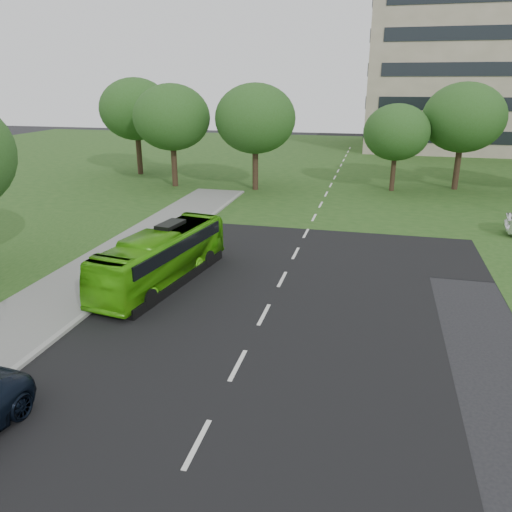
# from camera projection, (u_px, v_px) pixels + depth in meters

# --- Properties ---
(ground) EXTENTS (160.00, 160.00, 0.00)m
(ground) POSITION_uv_depth(u_px,v_px,m) (252.00, 338.00, 18.73)
(ground) COLOR black
(ground) RESTS_ON ground
(street_surfaces) EXTENTS (120.00, 120.00, 0.15)m
(street_surfaces) POSITION_uv_depth(u_px,v_px,m) (317.00, 202.00, 39.67)
(street_surfaces) COLOR black
(street_surfaces) RESTS_ON ground
(tree_park_a) EXTENTS (6.77, 6.77, 9.00)m
(tree_park_a) POSITION_uv_depth(u_px,v_px,m) (172.00, 117.00, 43.92)
(tree_park_a) COLOR black
(tree_park_a) RESTS_ON ground
(tree_park_b) EXTENTS (6.90, 6.90, 9.05)m
(tree_park_b) POSITION_uv_depth(u_px,v_px,m) (255.00, 119.00, 42.42)
(tree_park_b) COLOR black
(tree_park_b) RESTS_ON ground
(tree_park_c) EXTENTS (5.57, 5.57, 7.40)m
(tree_park_c) POSITION_uv_depth(u_px,v_px,m) (397.00, 132.00, 42.29)
(tree_park_c) COLOR black
(tree_park_c) RESTS_ON ground
(tree_park_d) EXTENTS (6.90, 6.90, 9.12)m
(tree_park_d) POSITION_uv_depth(u_px,v_px,m) (464.00, 118.00, 42.50)
(tree_park_d) COLOR black
(tree_park_d) RESTS_ON ground
(tree_park_f) EXTENTS (7.14, 7.14, 9.53)m
(tree_park_f) POSITION_uv_depth(u_px,v_px,m) (136.00, 109.00, 49.74)
(tree_park_f) COLOR black
(tree_park_f) RESTS_ON ground
(bus) EXTENTS (3.43, 9.30, 2.53)m
(bus) POSITION_uv_depth(u_px,v_px,m) (162.00, 257.00, 23.57)
(bus) COLOR #4BB611
(bus) RESTS_ON ground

